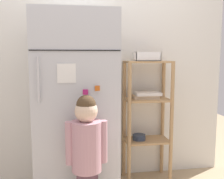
{
  "coord_description": "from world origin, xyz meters",
  "views": [
    {
      "loc": [
        -0.17,
        -2.29,
        1.25
      ],
      "look_at": [
        0.19,
        0.02,
        0.96
      ],
      "focal_mm": 41.74,
      "sensor_mm": 36.0,
      "label": 1
    }
  ],
  "objects_px": {
    "pantry_shelf_unit": "(147,110)",
    "fruit_bin": "(147,57)",
    "refrigerator": "(76,106)",
    "child_standing": "(87,146)"
  },
  "relations": [
    {
      "from": "pantry_shelf_unit",
      "to": "fruit_bin",
      "type": "distance_m",
      "value": 0.53
    },
    {
      "from": "refrigerator",
      "to": "pantry_shelf_unit",
      "type": "xyz_separation_m",
      "value": [
        0.7,
        0.15,
        -0.1
      ]
    },
    {
      "from": "refrigerator",
      "to": "child_standing",
      "type": "bearing_deg",
      "value": -81.35
    },
    {
      "from": "fruit_bin",
      "to": "child_standing",
      "type": "bearing_deg",
      "value": -138.07
    },
    {
      "from": "refrigerator",
      "to": "child_standing",
      "type": "height_order",
      "value": "refrigerator"
    },
    {
      "from": "child_standing",
      "to": "fruit_bin",
      "type": "bearing_deg",
      "value": 41.93
    },
    {
      "from": "pantry_shelf_unit",
      "to": "refrigerator",
      "type": "bearing_deg",
      "value": -167.99
    },
    {
      "from": "refrigerator",
      "to": "child_standing",
      "type": "relative_size",
      "value": 1.68
    },
    {
      "from": "child_standing",
      "to": "pantry_shelf_unit",
      "type": "distance_m",
      "value": 0.87
    },
    {
      "from": "refrigerator",
      "to": "fruit_bin",
      "type": "height_order",
      "value": "refrigerator"
    }
  ]
}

